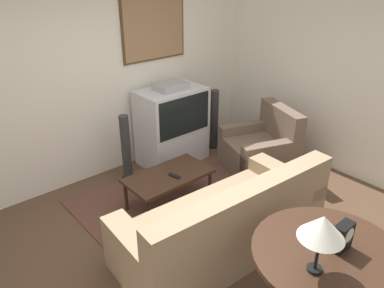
# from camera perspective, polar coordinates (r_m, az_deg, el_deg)

# --- Properties ---
(ground_plane) EXTENTS (12.00, 12.00, 0.00)m
(ground_plane) POSITION_cam_1_polar(r_m,az_deg,el_deg) (4.19, 1.45, -15.21)
(ground_plane) COLOR brown
(wall_back) EXTENTS (12.00, 0.10, 2.70)m
(wall_back) POSITION_cam_1_polar(r_m,az_deg,el_deg) (5.13, -14.54, 9.39)
(wall_back) COLOR silver
(wall_back) RESTS_ON ground_plane
(wall_right) EXTENTS (0.06, 12.00, 2.70)m
(wall_right) POSITION_cam_1_polar(r_m,az_deg,el_deg) (5.48, 22.83, 9.10)
(wall_right) COLOR silver
(wall_right) RESTS_ON ground_plane
(area_rug) EXTENTS (2.28, 1.89, 0.01)m
(area_rug) POSITION_cam_1_polar(r_m,az_deg,el_deg) (4.85, -2.53, -8.56)
(area_rug) COLOR brown
(area_rug) RESTS_ON ground_plane
(tv) EXTENTS (0.97, 0.61, 1.23)m
(tv) POSITION_cam_1_polar(r_m,az_deg,el_deg) (5.53, -3.07, 2.84)
(tv) COLOR silver
(tv) RESTS_ON ground_plane
(couch) EXTENTS (2.27, 1.09, 0.92)m
(couch) POSITION_cam_1_polar(r_m,az_deg,el_deg) (3.96, 5.01, -12.23)
(couch) COLOR #9E8466
(couch) RESTS_ON ground_plane
(armchair) EXTENTS (1.13, 1.14, 0.93)m
(armchair) POSITION_cam_1_polar(r_m,az_deg,el_deg) (5.49, 10.39, -0.95)
(armchair) COLOR brown
(armchair) RESTS_ON ground_plane
(coffee_table) EXTENTS (1.05, 0.57, 0.43)m
(coffee_table) POSITION_cam_1_polar(r_m,az_deg,el_deg) (4.59, -3.59, -5.11)
(coffee_table) COLOR #3D2619
(coffee_table) RESTS_ON ground_plane
(console_table) EXTENTS (1.18, 1.18, 0.78)m
(console_table) POSITION_cam_1_polar(r_m,az_deg,el_deg) (3.17, 20.16, -16.17)
(console_table) COLOR #3D2619
(console_table) RESTS_ON ground_plane
(table_lamp) EXTENTS (0.32, 0.32, 0.47)m
(table_lamp) POSITION_cam_1_polar(r_m,az_deg,el_deg) (2.71, 19.24, -12.00)
(table_lamp) COLOR black
(table_lamp) RESTS_ON console_table
(mantel_clock) EXTENTS (0.18, 0.10, 0.23)m
(mantel_clock) POSITION_cam_1_polar(r_m,az_deg,el_deg) (3.12, 21.97, -12.96)
(mantel_clock) COLOR black
(mantel_clock) RESTS_ON console_table
(remote) EXTENTS (0.07, 0.17, 0.02)m
(remote) POSITION_cam_1_polar(r_m,az_deg,el_deg) (4.51, -2.71, -4.88)
(remote) COLOR black
(remote) RESTS_ON coffee_table
(speaker_tower_left) EXTENTS (0.22, 0.22, 0.96)m
(speaker_tower_left) POSITION_cam_1_polar(r_m,az_deg,el_deg) (5.14, -9.99, -1.01)
(speaker_tower_left) COLOR black
(speaker_tower_left) RESTS_ON ground_plane
(speaker_tower_right) EXTENTS (0.22, 0.22, 0.96)m
(speaker_tower_right) POSITION_cam_1_polar(r_m,az_deg,el_deg) (6.05, 3.40, 3.59)
(speaker_tower_right) COLOR black
(speaker_tower_right) RESTS_ON ground_plane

